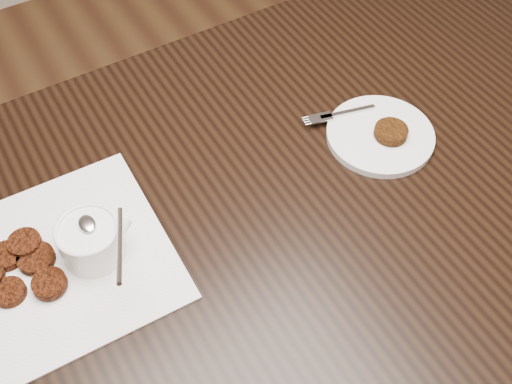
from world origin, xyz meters
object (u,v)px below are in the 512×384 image
napkin (61,262)px  table (287,293)px  plate_with_patty (381,132)px  sauce_ramekin (86,228)px

napkin → table: bearing=-8.2°
table → plate_with_patty: size_ratio=7.25×
napkin → sauce_ramekin: size_ratio=2.43×
napkin → sauce_ramekin: 0.08m
table → sauce_ramekin: (-0.33, 0.04, 0.44)m
napkin → sauce_ramekin: (0.05, -0.01, 0.07)m
table → sauce_ramekin: bearing=172.6°
sauce_ramekin → plate_with_patty: (0.52, -0.03, -0.06)m
napkin → plate_with_patty: (0.57, -0.04, 0.01)m
table → sauce_ramekin: sauce_ramekin is taller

